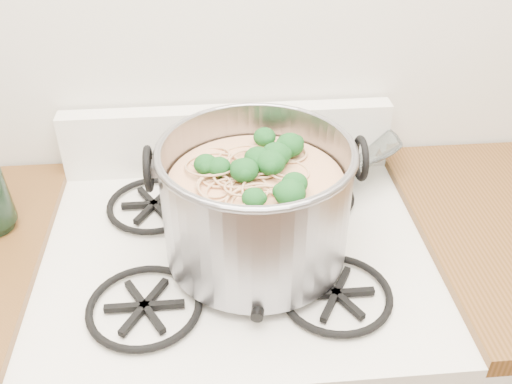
# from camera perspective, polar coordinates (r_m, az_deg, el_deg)

# --- Properties ---
(stock_pot) EXTENTS (0.38, 0.35, 0.24)m
(stock_pot) POSITION_cam_1_polar(r_m,az_deg,el_deg) (1.04, 0.00, -1.31)
(stock_pot) COLOR gray
(stock_pot) RESTS_ON gas_range
(spatula) EXTENTS (0.35, 0.37, 0.02)m
(spatula) POSITION_cam_1_polar(r_m,az_deg,el_deg) (1.15, 1.74, -3.14)
(spatula) COLOR black
(spatula) RESTS_ON gas_range
(glass_bowl) EXTENTS (0.17, 0.17, 0.03)m
(glass_bowl) POSITION_cam_1_polar(r_m,az_deg,el_deg) (1.37, 6.48, 3.69)
(glass_bowl) COLOR white
(glass_bowl) RESTS_ON gas_range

